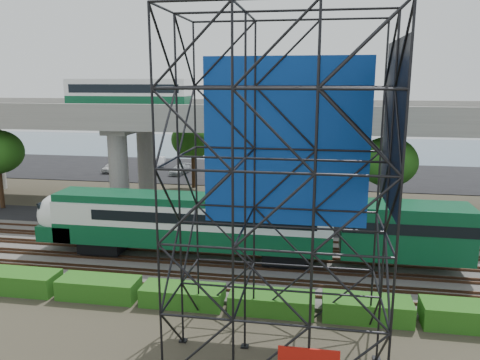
# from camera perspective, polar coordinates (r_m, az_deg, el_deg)

# --- Properties ---
(ground) EXTENTS (140.00, 140.00, 0.00)m
(ground) POSITION_cam_1_polar(r_m,az_deg,el_deg) (31.32, -6.50, -11.10)
(ground) COLOR #474233
(ground) RESTS_ON ground
(ballast_bed) EXTENTS (90.00, 12.00, 0.20)m
(ballast_bed) POSITION_cam_1_polar(r_m,az_deg,el_deg) (33.06, -5.54, -9.61)
(ballast_bed) COLOR slate
(ballast_bed) RESTS_ON ground
(service_road) EXTENTS (90.00, 5.00, 0.08)m
(service_road) POSITION_cam_1_polar(r_m,az_deg,el_deg) (40.87, -2.45, -5.36)
(service_road) COLOR black
(service_road) RESTS_ON ground
(parking_lot) EXTENTS (90.00, 18.00, 0.08)m
(parking_lot) POSITION_cam_1_polar(r_m,az_deg,el_deg) (63.36, 1.96, 0.94)
(parking_lot) COLOR black
(parking_lot) RESTS_ON ground
(harbor_water) EXTENTS (140.00, 40.00, 0.03)m
(harbor_water) POSITION_cam_1_polar(r_m,az_deg,el_deg) (84.91, 3.94, 3.76)
(harbor_water) COLOR #446170
(harbor_water) RESTS_ON ground
(rail_tracks) EXTENTS (90.00, 9.52, 0.16)m
(rail_tracks) POSITION_cam_1_polar(r_m,az_deg,el_deg) (32.99, -5.55, -9.32)
(rail_tracks) COLOR #472D1E
(rail_tracks) RESTS_ON ballast_bed
(commuter_train) EXTENTS (29.30, 3.06, 4.30)m
(commuter_train) POSITION_cam_1_polar(r_m,az_deg,el_deg) (31.70, -2.26, -5.19)
(commuter_train) COLOR black
(commuter_train) RESTS_ON rail_tracks
(overpass) EXTENTS (80.00, 12.00, 12.40)m
(overpass) POSITION_cam_1_polar(r_m,az_deg,el_deg) (44.71, -2.01, 6.86)
(overpass) COLOR #9E9B93
(overpass) RESTS_ON ground
(scaffold_tower) EXTENTS (9.36, 6.36, 15.00)m
(scaffold_tower) POSITION_cam_1_polar(r_m,az_deg,el_deg) (20.28, 4.86, -1.71)
(scaffold_tower) COLOR black
(scaffold_tower) RESTS_ON ground
(hedge_strip) EXTENTS (34.60, 1.80, 1.20)m
(hedge_strip) POSITION_cam_1_polar(r_m,az_deg,el_deg) (27.07, -6.99, -13.69)
(hedge_strip) COLOR #1B5212
(hedge_strip) RESTS_ON ground
(trees) EXTENTS (40.94, 16.94, 7.69)m
(trees) POSITION_cam_1_polar(r_m,az_deg,el_deg) (46.12, -6.73, 3.63)
(trees) COLOR #382314
(trees) RESTS_ON ground
(suv) EXTENTS (5.98, 3.39, 1.57)m
(suv) POSITION_cam_1_polar(r_m,az_deg,el_deg) (44.59, -18.61, -3.40)
(suv) COLOR black
(suv) RESTS_ON service_road
(parked_cars) EXTENTS (37.49, 9.59, 1.31)m
(parked_cars) POSITION_cam_1_polar(r_m,az_deg,el_deg) (62.94, 1.45, 1.49)
(parked_cars) COLOR silver
(parked_cars) RESTS_ON parking_lot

